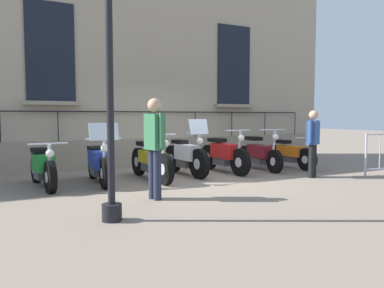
% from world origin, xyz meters
% --- Properties ---
extents(ground_plane, '(60.00, 60.00, 0.00)m').
position_xyz_m(ground_plane, '(0.00, 0.00, 0.00)').
color(ground_plane, gray).
extents(building_facade, '(0.82, 12.89, 6.39)m').
position_xyz_m(building_facade, '(-2.92, -0.00, 3.08)').
color(building_facade, tan).
rests_on(building_facade, ground_plane).
extents(motorcycle_green, '(2.02, 0.72, 0.96)m').
position_xyz_m(motorcycle_green, '(-0.35, -3.31, 0.41)').
color(motorcycle_green, black).
rests_on(motorcycle_green, ground_plane).
extents(motorcycle_blue, '(2.03, 0.72, 1.33)m').
position_xyz_m(motorcycle_blue, '(-0.29, -2.18, 0.44)').
color(motorcycle_blue, black).
rests_on(motorcycle_blue, ground_plane).
extents(motorcycle_yellow, '(2.21, 0.61, 1.08)m').
position_xyz_m(motorcycle_yellow, '(-0.22, -1.00, 0.43)').
color(motorcycle_yellow, black).
rests_on(motorcycle_yellow, ground_plane).
extents(motorcycle_white, '(1.97, 0.60, 1.39)m').
position_xyz_m(motorcycle_white, '(-0.43, -0.00, 0.46)').
color(motorcycle_white, black).
rests_on(motorcycle_white, ground_plane).
extents(motorcycle_red, '(2.07, 0.72, 1.13)m').
position_xyz_m(motorcycle_red, '(-0.39, 1.08, 0.46)').
color(motorcycle_red, black).
rests_on(motorcycle_red, ground_plane).
extents(motorcycle_maroon, '(2.06, 0.73, 1.13)m').
position_xyz_m(motorcycle_maroon, '(-0.41, 2.24, 0.43)').
color(motorcycle_maroon, black).
rests_on(motorcycle_maroon, ground_plane).
extents(motorcycle_orange, '(1.98, 0.65, 0.90)m').
position_xyz_m(motorcycle_orange, '(-0.32, 3.22, 0.38)').
color(motorcycle_orange, black).
rests_on(motorcycle_orange, ground_plane).
extents(lamppost, '(0.29, 0.29, 4.16)m').
position_xyz_m(lamppost, '(2.73, -2.72, 2.16)').
color(lamppost, black).
rests_on(lamppost, ground_plane).
extents(pedestrian_standing, '(0.37, 0.47, 1.60)m').
position_xyz_m(pedestrian_standing, '(1.22, 2.56, 0.90)').
color(pedestrian_standing, black).
rests_on(pedestrian_standing, ground_plane).
extents(pedestrian_walking, '(0.52, 0.29, 1.77)m').
position_xyz_m(pedestrian_walking, '(1.73, -1.68, 1.01)').
color(pedestrian_walking, '#23283D').
rests_on(pedestrian_walking, ground_plane).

